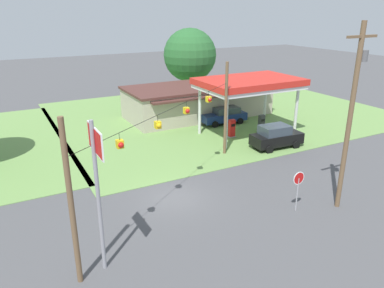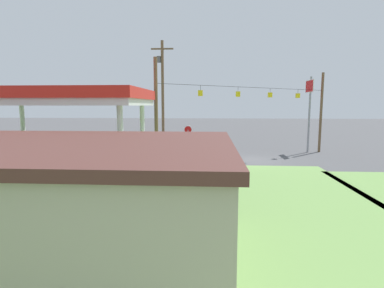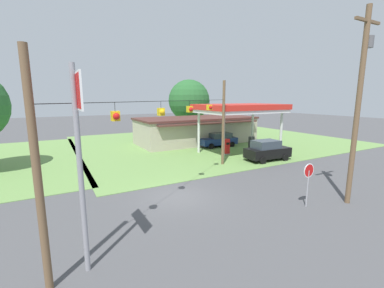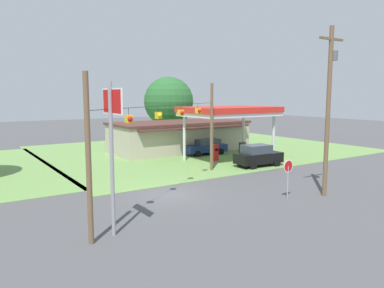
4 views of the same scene
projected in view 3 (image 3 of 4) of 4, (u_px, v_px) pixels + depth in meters
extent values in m
plane|color=#4C4C4F|center=(178.00, 197.00, 15.89)|extent=(160.00, 160.00, 0.00)
cube|color=#6B934C|center=(213.00, 141.00, 36.41)|extent=(36.00, 28.00, 0.04)
cube|color=silver|center=(240.00, 111.00, 27.67)|extent=(8.95, 5.75, 0.35)
cube|color=red|center=(241.00, 107.00, 27.59)|extent=(9.15, 5.95, 0.55)
cylinder|color=silver|center=(223.00, 139.00, 24.29)|extent=(0.28, 0.28, 4.46)
cylinder|color=silver|center=(281.00, 133.00, 28.00)|extent=(0.28, 0.28, 4.46)
cylinder|color=silver|center=(199.00, 133.00, 28.20)|extent=(0.28, 0.28, 4.46)
cylinder|color=silver|center=(252.00, 129.00, 31.91)|extent=(0.28, 0.28, 4.46)
cube|color=#B2A893|center=(196.00, 131.00, 34.78)|extent=(15.60, 6.72, 3.21)
cube|color=#512D28|center=(196.00, 118.00, 34.48)|extent=(15.90, 7.02, 0.24)
cube|color=#512D28|center=(212.00, 123.00, 31.35)|extent=(14.04, 0.70, 0.20)
cube|color=gray|center=(227.00, 154.00, 27.66)|extent=(0.71, 0.56, 0.12)
cube|color=red|center=(227.00, 146.00, 27.51)|extent=(0.55, 0.40, 1.58)
cube|color=black|center=(228.00, 144.00, 27.27)|extent=(0.39, 0.03, 0.24)
cube|color=gray|center=(251.00, 151.00, 29.31)|extent=(0.71, 0.56, 0.12)
cube|color=#333338|center=(251.00, 143.00, 29.16)|extent=(0.55, 0.40, 1.58)
cube|color=black|center=(253.00, 141.00, 28.92)|extent=(0.39, 0.03, 0.24)
cube|color=black|center=(268.00, 152.00, 24.90)|extent=(4.57, 2.12, 0.91)
cube|color=#333D47|center=(266.00, 144.00, 24.64)|extent=(2.56, 1.85, 0.76)
cylinder|color=black|center=(271.00, 154.00, 26.41)|extent=(0.69, 0.26, 0.68)
cylinder|color=black|center=(285.00, 158.00, 24.73)|extent=(0.69, 0.26, 0.68)
cylinder|color=black|center=(250.00, 156.00, 25.23)|extent=(0.69, 0.26, 0.68)
cylinder|color=black|center=(263.00, 161.00, 23.56)|extent=(0.69, 0.26, 0.68)
cube|color=navy|center=(218.00, 141.00, 31.88)|extent=(4.85, 2.15, 0.78)
cube|color=#333D47|center=(220.00, 135.00, 31.88)|extent=(2.71, 1.86, 0.61)
cylinder|color=black|center=(211.00, 146.00, 30.49)|extent=(0.69, 0.26, 0.68)
cylinder|color=black|center=(204.00, 144.00, 32.17)|extent=(0.69, 0.26, 0.68)
cylinder|color=black|center=(232.00, 144.00, 31.74)|extent=(0.69, 0.26, 0.68)
cylinder|color=black|center=(224.00, 142.00, 33.42)|extent=(0.69, 0.26, 0.68)
cylinder|color=#99999E|center=(307.00, 189.00, 14.28)|extent=(0.08, 0.08, 2.10)
cylinder|color=white|center=(309.00, 171.00, 14.09)|extent=(0.80, 0.03, 0.80)
cylinder|color=red|center=(309.00, 171.00, 14.09)|extent=(0.70, 0.03, 0.70)
cylinder|color=gray|center=(81.00, 174.00, 8.51)|extent=(0.18, 0.18, 7.12)
cube|color=white|center=(77.00, 91.00, 8.08)|extent=(0.06, 2.19, 1.16)
cube|color=red|center=(77.00, 91.00, 8.08)|extent=(0.07, 2.07, 1.04)
cylinder|color=brown|center=(358.00, 110.00, 14.05)|extent=(0.28, 0.28, 10.76)
cube|color=brown|center=(368.00, 21.00, 13.23)|extent=(2.20, 0.14, 0.14)
cylinder|color=#59595B|center=(369.00, 42.00, 13.58)|extent=(0.44, 0.44, 0.60)
cylinder|color=brown|center=(37.00, 176.00, 7.57)|extent=(0.24, 0.24, 7.52)
cylinder|color=brown|center=(223.00, 124.00, 22.87)|extent=(0.24, 0.24, 7.52)
cylinder|color=black|center=(177.00, 101.00, 14.84)|extent=(14.02, 10.02, 0.02)
cylinder|color=black|center=(115.00, 107.00, 10.28)|extent=(0.02, 0.02, 0.35)
cube|color=yellow|center=(115.00, 116.00, 10.35)|extent=(0.32, 0.32, 0.40)
sphere|color=red|center=(116.00, 116.00, 10.21)|extent=(0.28, 0.28, 0.28)
cylinder|color=black|center=(161.00, 105.00, 13.34)|extent=(0.02, 0.02, 0.35)
cube|color=yellow|center=(161.00, 112.00, 13.41)|extent=(0.32, 0.32, 0.40)
sphere|color=yellow|center=(162.00, 112.00, 13.27)|extent=(0.28, 0.28, 0.28)
cylinder|color=black|center=(190.00, 103.00, 16.40)|extent=(0.02, 0.02, 0.35)
cube|color=yellow|center=(190.00, 109.00, 16.47)|extent=(0.32, 0.32, 0.40)
sphere|color=red|center=(191.00, 109.00, 16.33)|extent=(0.28, 0.28, 0.28)
cylinder|color=black|center=(209.00, 102.00, 19.47)|extent=(0.02, 0.02, 0.35)
cube|color=yellow|center=(209.00, 107.00, 19.53)|extent=(0.32, 0.32, 0.40)
sphere|color=red|center=(211.00, 107.00, 19.39)|extent=(0.28, 0.28, 0.28)
cylinder|color=#4C3828|center=(189.00, 125.00, 43.97)|extent=(0.44, 0.44, 2.83)
sphere|color=#28602D|center=(189.00, 100.00, 43.22)|extent=(6.90, 6.90, 6.90)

